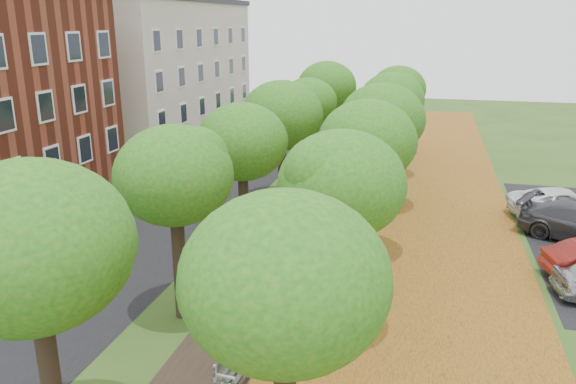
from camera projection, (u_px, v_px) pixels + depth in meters
The scene contains 8 objects.
street_asphalt at pixel (159, 210), 26.81m from camera, with size 8.00×70.00×0.01m, color black.
footpath at pixel (313, 223), 25.05m from camera, with size 3.20×70.00×0.01m, color black.
leaf_verge at pixel (428, 233), 23.87m from camera, with size 7.50×70.00×0.01m, color #A36E1E.
tree_row_west at pixel (264, 126), 24.31m from camera, with size 3.65×33.65×5.89m.
tree_row_east at pixel (376, 131), 23.18m from camera, with size 3.65×33.65×5.89m.
building_cream at pixel (149, 67), 44.21m from camera, with size 10.30×20.30×10.40m.
bench at pixel (238, 363), 14.03m from camera, with size 0.69×1.93×0.89m.
car_white at pixel (565, 204), 25.49m from camera, with size 2.27×4.92×1.37m, color silver.
Camera 1 is at (4.70, -8.10, 8.65)m, focal length 35.00 mm.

